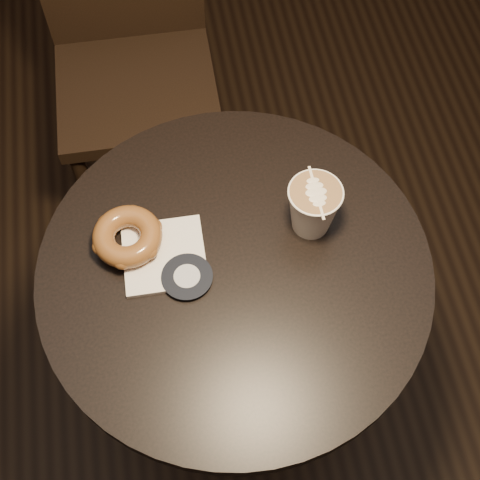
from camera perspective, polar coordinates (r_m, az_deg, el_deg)
The scene contains 5 objects.
cafe_table at distance 1.36m, azimuth -0.41°, elevation -6.04°, with size 0.70×0.70×0.75m.
chair at distance 1.80m, azimuth -9.58°, elevation 17.39°, with size 0.42×0.42×1.04m.
pastry_bag at distance 1.19m, azimuth -6.49°, elevation -1.30°, with size 0.14×0.14×0.01m, color white.
doughnut at distance 1.19m, azimuth -9.59°, elevation 0.31°, with size 0.12×0.12×0.04m, color brown.
latte_cup at distance 1.18m, azimuth 6.25°, elevation 2.69°, with size 0.10×0.10×0.11m, color white, non-canonical shape.
Camera 1 is at (-0.08, -0.53, 1.80)m, focal length 50.00 mm.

